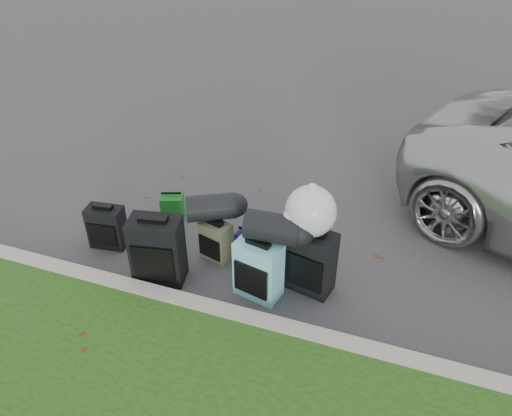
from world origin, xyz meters
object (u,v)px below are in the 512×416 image
(suitcase_large_black_right, at_px, (311,261))
(tote_green, at_px, (173,206))
(suitcase_small_black, at_px, (107,227))
(suitcase_teal, at_px, (258,269))
(suitcase_olive, at_px, (216,241))
(tote_navy, at_px, (247,242))
(suitcase_large_black_left, at_px, (158,250))

(suitcase_large_black_right, xyz_separation_m, tote_green, (-1.97, 0.69, -0.20))
(suitcase_small_black, height_order, tote_green, suitcase_small_black)
(suitcase_teal, xyz_separation_m, suitcase_large_black_right, (0.48, 0.27, 0.03))
(suitcase_olive, distance_m, tote_navy, 0.38)
(suitcase_teal, distance_m, suitcase_large_black_right, 0.55)
(suitcase_olive, distance_m, suitcase_teal, 0.76)
(suitcase_small_black, bearing_deg, suitcase_teal, -13.30)
(suitcase_small_black, relative_size, tote_navy, 2.00)
(suitcase_teal, bearing_deg, suitcase_large_black_left, -161.35)
(suitcase_small_black, distance_m, tote_navy, 1.65)
(suitcase_large_black_right, bearing_deg, suitcase_olive, -174.79)
(suitcase_large_black_left, bearing_deg, suitcase_small_black, 148.05)
(suitcase_small_black, distance_m, suitcase_teal, 1.94)
(suitcase_large_black_right, bearing_deg, suitcase_teal, -139.08)
(tote_green, xyz_separation_m, tote_navy, (1.14, -0.33, -0.03))
(suitcase_small_black, xyz_separation_m, tote_navy, (1.58, 0.43, -0.13))
(suitcase_teal, height_order, suitcase_large_black_right, suitcase_large_black_right)
(suitcase_large_black_left, bearing_deg, tote_navy, 34.28)
(suitcase_olive, relative_size, suitcase_teal, 0.71)
(suitcase_large_black_left, bearing_deg, suitcase_teal, -4.85)
(tote_navy, bearing_deg, suitcase_olive, -133.20)
(suitcase_large_black_left, relative_size, suitcase_teal, 1.17)
(suitcase_large_black_left, relative_size, tote_green, 2.44)
(tote_green, bearing_deg, suitcase_olive, -53.94)
(suitcase_large_black_left, xyz_separation_m, suitcase_olive, (0.44, 0.52, -0.15))
(suitcase_olive, bearing_deg, suitcase_teal, -15.90)
(tote_navy, bearing_deg, suitcase_small_black, -155.70)
(suitcase_olive, bearing_deg, suitcase_small_black, -155.07)
(tote_navy, bearing_deg, suitcase_teal, -51.65)
(suitcase_small_black, xyz_separation_m, suitcase_large_black_left, (0.85, -0.32, 0.13))
(suitcase_large_black_left, height_order, suitcase_olive, suitcase_large_black_left)
(suitcase_olive, relative_size, tote_navy, 1.81)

